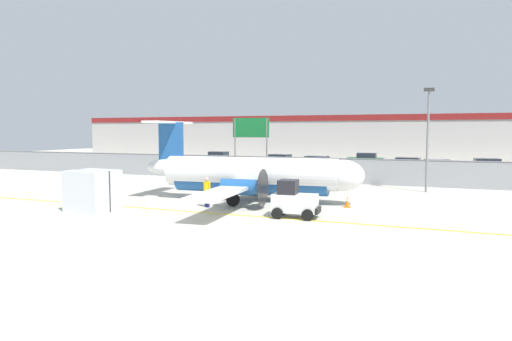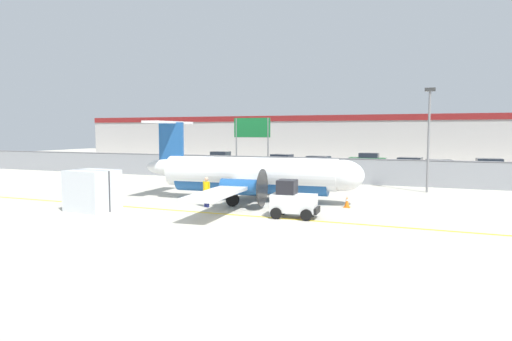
# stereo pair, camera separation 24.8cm
# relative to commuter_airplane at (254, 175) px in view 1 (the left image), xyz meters

# --- Properties ---
(ground_plane) EXTENTS (140.00, 140.00, 0.01)m
(ground_plane) POSITION_rel_commuter_airplane_xyz_m (0.40, -4.64, -1.60)
(ground_plane) COLOR #B7B2A3
(perimeter_fence) EXTENTS (98.00, 0.10, 2.10)m
(perimeter_fence) POSITION_rel_commuter_airplane_xyz_m (0.40, 11.36, -0.49)
(perimeter_fence) COLOR gray
(perimeter_fence) RESTS_ON ground
(parking_lot_strip) EXTENTS (98.00, 17.00, 0.12)m
(parking_lot_strip) POSITION_rel_commuter_airplane_xyz_m (0.40, 22.86, -1.54)
(parking_lot_strip) COLOR #38383A
(parking_lot_strip) RESTS_ON ground
(background_building) EXTENTS (91.00, 8.10, 6.50)m
(background_building) POSITION_rel_commuter_airplane_xyz_m (0.40, 41.34, 1.66)
(background_building) COLOR #BCB7B2
(background_building) RESTS_ON ground
(commuter_airplane) EXTENTS (14.10, 16.07, 4.92)m
(commuter_airplane) POSITION_rel_commuter_airplane_xyz_m (0.00, 0.00, 0.00)
(commuter_airplane) COLOR white
(commuter_airplane) RESTS_ON ground
(baggage_tug) EXTENTS (2.40, 1.52, 1.88)m
(baggage_tug) POSITION_rel_commuter_airplane_xyz_m (3.84, -4.23, -0.75)
(baggage_tug) COLOR silver
(baggage_tug) RESTS_ON ground
(ground_crew_worker) EXTENTS (0.54, 0.44, 1.70)m
(ground_crew_worker) POSITION_rel_commuter_airplane_xyz_m (-1.63, -3.06, -0.65)
(ground_crew_worker) COLOR #191E4C
(ground_crew_worker) RESTS_ON ground
(cargo_container) EXTENTS (2.54, 2.17, 2.20)m
(cargo_container) POSITION_rel_commuter_airplane_xyz_m (-6.81, -6.35, -0.50)
(cargo_container) COLOR silver
(cargo_container) RESTS_ON ground
(traffic_cone_near_left) EXTENTS (0.36, 0.36, 0.64)m
(traffic_cone_near_left) POSITION_rel_commuter_airplane_xyz_m (4.39, -4.02, -1.29)
(traffic_cone_near_left) COLOR orange
(traffic_cone_near_left) RESTS_ON ground
(traffic_cone_near_right) EXTENTS (0.36, 0.36, 0.64)m
(traffic_cone_near_right) POSITION_rel_commuter_airplane_xyz_m (-1.45, 2.90, -1.29)
(traffic_cone_near_right) COLOR orange
(traffic_cone_near_right) RESTS_ON ground
(traffic_cone_far_left) EXTENTS (0.36, 0.36, 0.64)m
(traffic_cone_far_left) POSITION_rel_commuter_airplane_xyz_m (5.76, -0.20, -1.29)
(traffic_cone_far_left) COLOR orange
(traffic_cone_far_left) RESTS_ON ground
(parked_car_0) EXTENTS (4.25, 2.10, 1.58)m
(parked_car_0) POSITION_rel_commuter_airplane_xyz_m (-15.13, 26.01, -0.71)
(parked_car_0) COLOR #19662D
(parked_car_0) RESTS_ON parking_lot_strip
(parked_car_1) EXTENTS (4.36, 2.37, 1.58)m
(parked_car_1) POSITION_rel_commuter_airplane_xyz_m (-10.21, 16.94, -0.71)
(parked_car_1) COLOR navy
(parked_car_1) RESTS_ON parking_lot_strip
(parked_car_2) EXTENTS (4.38, 2.40, 1.58)m
(parked_car_2) POSITION_rel_commuter_airplane_xyz_m (-5.98, 22.53, -0.71)
(parked_car_2) COLOR black
(parked_car_2) RESTS_ON parking_lot_strip
(parked_car_3) EXTENTS (4.39, 2.43, 1.58)m
(parked_car_3) POSITION_rel_commuter_airplane_xyz_m (-1.05, 20.46, -0.71)
(parked_car_3) COLOR navy
(parked_car_3) RESTS_ON parking_lot_strip
(parked_car_4) EXTENTS (4.21, 2.02, 1.58)m
(parked_car_4) POSITION_rel_commuter_airplane_xyz_m (2.59, 29.34, -0.71)
(parked_car_4) COLOR #19662D
(parked_car_4) RESTS_ON parking_lot_strip
(parked_car_5) EXTENTS (4.37, 2.39, 1.58)m
(parked_car_5) POSITION_rel_commuter_airplane_xyz_m (7.68, 21.42, -0.71)
(parked_car_5) COLOR #B28C19
(parked_car_5) RESTS_ON parking_lot_strip
(parked_car_6) EXTENTS (4.38, 2.40, 1.58)m
(parked_car_6) POSITION_rel_commuter_airplane_xyz_m (10.59, 18.84, -0.71)
(parked_car_6) COLOR #B28C19
(parked_car_6) RESTS_ON parking_lot_strip
(parked_car_7) EXTENTS (4.31, 2.24, 1.58)m
(parked_car_7) POSITION_rel_commuter_airplane_xyz_m (14.99, 22.51, -0.71)
(parked_car_7) COLOR gray
(parked_car_7) RESTS_ON parking_lot_strip
(apron_light_pole) EXTENTS (0.70, 0.30, 7.27)m
(apron_light_pole) POSITION_rel_commuter_airplane_xyz_m (9.76, 8.32, 2.70)
(apron_light_pole) COLOR slate
(apron_light_pole) RESTS_ON ground
(highway_sign) EXTENTS (3.60, 0.14, 5.50)m
(highway_sign) POSITION_rel_commuter_airplane_xyz_m (-5.75, 13.56, 2.54)
(highway_sign) COLOR slate
(highway_sign) RESTS_ON ground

